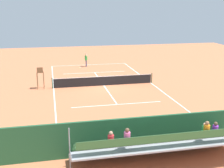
# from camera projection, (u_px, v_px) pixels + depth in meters

# --- Properties ---
(ground_plane) EXTENTS (60.00, 60.00, 0.00)m
(ground_plane) POSITION_uv_depth(u_px,v_px,m) (104.00, 85.00, 29.71)
(ground_plane) COLOR #CC7047
(court_line_markings) EXTENTS (10.10, 22.20, 0.01)m
(court_line_markings) POSITION_uv_depth(u_px,v_px,m) (104.00, 85.00, 29.75)
(court_line_markings) COLOR white
(court_line_markings) RESTS_ON ground
(tennis_net) EXTENTS (10.30, 0.10, 1.07)m
(tennis_net) POSITION_uv_depth(u_px,v_px,m) (104.00, 81.00, 29.58)
(tennis_net) COLOR black
(tennis_net) RESTS_ON ground
(backdrop_wall) EXTENTS (18.00, 0.16, 2.00)m
(backdrop_wall) POSITION_uv_depth(u_px,v_px,m) (150.00, 133.00, 16.23)
(backdrop_wall) COLOR #235633
(backdrop_wall) RESTS_ON ground
(bleacher_stand) EXTENTS (9.06, 2.40, 2.48)m
(bleacher_stand) POSITION_uv_depth(u_px,v_px,m) (160.00, 145.00, 14.95)
(bleacher_stand) COLOR #9EA0A5
(bleacher_stand) RESTS_ON ground
(umpire_chair) EXTENTS (0.67, 0.67, 2.14)m
(umpire_chair) POSITION_uv_depth(u_px,v_px,m) (40.00, 75.00, 28.27)
(umpire_chair) COLOR brown
(umpire_chair) RESTS_ON ground
(courtside_bench) EXTENTS (1.80, 0.40, 0.93)m
(courtside_bench) POSITION_uv_depth(u_px,v_px,m) (187.00, 131.00, 17.56)
(courtside_bench) COLOR #33383D
(courtside_bench) RESTS_ON ground
(equipment_bag) EXTENTS (0.90, 0.36, 0.36)m
(equipment_bag) POSITION_uv_depth(u_px,v_px,m) (154.00, 141.00, 17.11)
(equipment_bag) COLOR #334C8C
(equipment_bag) RESTS_ON ground
(tennis_player) EXTENTS (0.39, 0.54, 1.93)m
(tennis_player) POSITION_uv_depth(u_px,v_px,m) (86.00, 59.00, 38.72)
(tennis_player) COLOR navy
(tennis_player) RESTS_ON ground
(tennis_racket) EXTENTS (0.58, 0.35, 0.03)m
(tennis_racket) POSITION_uv_depth(u_px,v_px,m) (80.00, 67.00, 38.40)
(tennis_racket) COLOR black
(tennis_racket) RESTS_ON ground
(tennis_ball_near) EXTENTS (0.07, 0.07, 0.07)m
(tennis_ball_near) POSITION_uv_depth(u_px,v_px,m) (88.00, 70.00, 36.57)
(tennis_ball_near) COLOR #CCDB33
(tennis_ball_near) RESTS_ON ground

